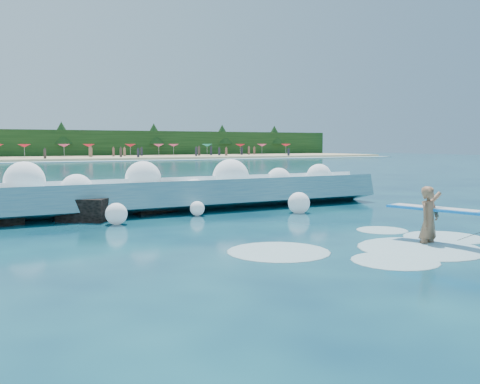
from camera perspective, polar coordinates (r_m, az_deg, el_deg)
The scene contains 7 objects.
ground at distance 13.54m, azimuth -1.43°, elevation -6.03°, with size 200.00×200.00×0.00m, color #082842.
breaking_wave at distance 21.06m, azimuth -8.01°, elevation -0.48°, with size 18.76×2.89×1.62m.
rock_cluster at distance 19.81m, azimuth -17.69°, elevation -1.50°, with size 7.95×3.17×1.27m.
surfer_with_board at distance 14.68m, azimuth 19.65°, elevation -2.74°, with size 1.27×3.00×1.85m.
wave_spray at distance 20.96m, azimuth -7.86°, elevation 0.91°, with size 15.64×4.53×2.06m.
surf_foam at distance 14.22m, azimuth 16.03°, elevation -5.68°, with size 8.74×5.08×0.16m.
beachgoers at distance 88.64m, azimuth -23.07°, elevation 3.83°, with size 102.44×12.88×1.93m.
Camera 1 is at (-6.17, -11.75, 2.64)m, focal length 40.00 mm.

